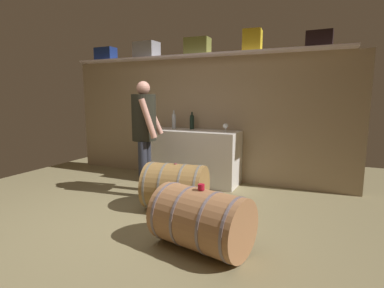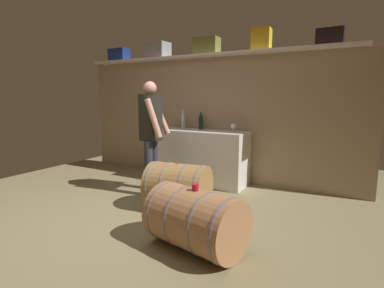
{
  "view_description": "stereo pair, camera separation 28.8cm",
  "coord_description": "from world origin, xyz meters",
  "px_view_note": "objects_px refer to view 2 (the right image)",
  "views": [
    {
      "loc": [
        2.11,
        -2.67,
        1.48
      ],
      "look_at": [
        0.7,
        0.45,
        0.94
      ],
      "focal_mm": 28.19,
      "sensor_mm": 36.0,
      "label": 1
    },
    {
      "loc": [
        2.37,
        -2.54,
        1.48
      ],
      "look_at": [
        0.7,
        0.45,
        0.94
      ],
      "focal_mm": 28.19,
      "sensor_mm": 36.0,
      "label": 2
    }
  ],
  "objects_px": {
    "wine_bottle_dark": "(201,121)",
    "wine_barrel_far": "(178,186)",
    "toolcase_black": "(330,37)",
    "work_cabinet": "(199,156)",
    "toolcase_navy": "(119,55)",
    "toolcase_yellow": "(261,40)",
    "tasting_cup": "(195,187)",
    "wine_glass": "(233,126)",
    "wine_barrel_near": "(196,220)",
    "wine_bottle_clear": "(183,120)",
    "toolcase_grey": "(158,51)",
    "winemaker_pouring": "(151,126)",
    "toolcase_olive": "(207,46)"
  },
  "relations": [
    {
      "from": "wine_bottle_dark",
      "to": "wine_barrel_far",
      "type": "xyz_separation_m",
      "value": [
        0.42,
        -1.45,
        -0.74
      ]
    },
    {
      "from": "toolcase_black",
      "to": "work_cabinet",
      "type": "relative_size",
      "value": 0.22
    },
    {
      "from": "toolcase_black",
      "to": "wine_bottle_dark",
      "type": "relative_size",
      "value": 1.18
    },
    {
      "from": "toolcase_navy",
      "to": "toolcase_yellow",
      "type": "height_order",
      "value": "toolcase_yellow"
    },
    {
      "from": "toolcase_black",
      "to": "tasting_cup",
      "type": "bearing_deg",
      "value": -107.79
    },
    {
      "from": "wine_bottle_dark",
      "to": "wine_glass",
      "type": "distance_m",
      "value": 0.7
    },
    {
      "from": "wine_barrel_near",
      "to": "wine_bottle_dark",
      "type": "bearing_deg",
      "value": 128.51
    },
    {
      "from": "toolcase_black",
      "to": "wine_glass",
      "type": "height_order",
      "value": "toolcase_black"
    },
    {
      "from": "wine_bottle_clear",
      "to": "wine_barrel_far",
      "type": "height_order",
      "value": "wine_bottle_clear"
    },
    {
      "from": "toolcase_navy",
      "to": "toolcase_grey",
      "type": "xyz_separation_m",
      "value": [
        0.95,
        0.0,
        0.02
      ]
    },
    {
      "from": "wine_bottle_clear",
      "to": "wine_glass",
      "type": "distance_m",
      "value": 1.0
    },
    {
      "from": "work_cabinet",
      "to": "wine_barrel_far",
      "type": "relative_size",
      "value": 1.95
    },
    {
      "from": "wine_glass",
      "to": "wine_barrel_near",
      "type": "bearing_deg",
      "value": -77.78
    },
    {
      "from": "tasting_cup",
      "to": "wine_barrel_far",
      "type": "bearing_deg",
      "value": 130.5
    },
    {
      "from": "toolcase_black",
      "to": "winemaker_pouring",
      "type": "distance_m",
      "value": 2.83
    },
    {
      "from": "work_cabinet",
      "to": "winemaker_pouring",
      "type": "height_order",
      "value": "winemaker_pouring"
    },
    {
      "from": "wine_glass",
      "to": "winemaker_pouring",
      "type": "height_order",
      "value": "winemaker_pouring"
    },
    {
      "from": "work_cabinet",
      "to": "wine_barrel_near",
      "type": "bearing_deg",
      "value": -62.92
    },
    {
      "from": "wine_bottle_dark",
      "to": "toolcase_navy",
      "type": "bearing_deg",
      "value": 178.94
    },
    {
      "from": "toolcase_grey",
      "to": "toolcase_yellow",
      "type": "xyz_separation_m",
      "value": [
        1.96,
        0.0,
        0.03
      ]
    },
    {
      "from": "tasting_cup",
      "to": "winemaker_pouring",
      "type": "height_order",
      "value": "winemaker_pouring"
    },
    {
      "from": "toolcase_grey",
      "to": "tasting_cup",
      "type": "height_order",
      "value": "toolcase_grey"
    },
    {
      "from": "toolcase_black",
      "to": "wine_bottle_clear",
      "type": "height_order",
      "value": "toolcase_black"
    },
    {
      "from": "toolcase_yellow",
      "to": "wine_barrel_far",
      "type": "xyz_separation_m",
      "value": [
        -0.61,
        -1.48,
        -2.04
      ]
    },
    {
      "from": "toolcase_yellow",
      "to": "work_cabinet",
      "type": "distance_m",
      "value": 2.14
    },
    {
      "from": "wine_bottle_clear",
      "to": "tasting_cup",
      "type": "bearing_deg",
      "value": -56.73
    },
    {
      "from": "toolcase_yellow",
      "to": "toolcase_black",
      "type": "distance_m",
      "value": 0.97
    },
    {
      "from": "toolcase_grey",
      "to": "toolcase_olive",
      "type": "bearing_deg",
      "value": 3.73
    },
    {
      "from": "winemaker_pouring",
      "to": "tasting_cup",
      "type": "bearing_deg",
      "value": 29.03
    },
    {
      "from": "toolcase_grey",
      "to": "wine_barrel_near",
      "type": "relative_size",
      "value": 0.42
    },
    {
      "from": "toolcase_black",
      "to": "tasting_cup",
      "type": "distance_m",
      "value": 2.98
    },
    {
      "from": "wine_barrel_near",
      "to": "winemaker_pouring",
      "type": "height_order",
      "value": "winemaker_pouring"
    },
    {
      "from": "toolcase_navy",
      "to": "wine_bottle_dark",
      "type": "relative_size",
      "value": 1.3
    },
    {
      "from": "toolcase_olive",
      "to": "toolcase_yellow",
      "type": "relative_size",
      "value": 1.26
    },
    {
      "from": "toolcase_navy",
      "to": "wine_barrel_near",
      "type": "bearing_deg",
      "value": -37.07
    },
    {
      "from": "tasting_cup",
      "to": "winemaker_pouring",
      "type": "relative_size",
      "value": 0.04
    },
    {
      "from": "toolcase_navy",
      "to": "toolcase_grey",
      "type": "bearing_deg",
      "value": 0.47
    },
    {
      "from": "wine_barrel_near",
      "to": "winemaker_pouring",
      "type": "xyz_separation_m",
      "value": [
        -1.43,
        1.23,
        0.74
      ]
    },
    {
      "from": "toolcase_navy",
      "to": "wine_barrel_far",
      "type": "relative_size",
      "value": 0.46
    },
    {
      "from": "toolcase_black",
      "to": "wine_barrel_far",
      "type": "height_order",
      "value": "toolcase_black"
    },
    {
      "from": "wine_bottle_clear",
      "to": "tasting_cup",
      "type": "distance_m",
      "value": 2.67
    },
    {
      "from": "toolcase_grey",
      "to": "wine_barrel_near",
      "type": "distance_m",
      "value": 3.7
    },
    {
      "from": "toolcase_olive",
      "to": "wine_barrel_near",
      "type": "xyz_separation_m",
      "value": [
        1.04,
        -2.31,
        -2.02
      ]
    },
    {
      "from": "toolcase_yellow",
      "to": "winemaker_pouring",
      "type": "distance_m",
      "value": 2.15
    },
    {
      "from": "toolcase_navy",
      "to": "toolcase_olive",
      "type": "height_order",
      "value": "toolcase_olive"
    },
    {
      "from": "toolcase_black",
      "to": "wine_bottle_dark",
      "type": "height_order",
      "value": "toolcase_black"
    },
    {
      "from": "wine_bottle_clear",
      "to": "wine_barrel_near",
      "type": "xyz_separation_m",
      "value": [
        1.45,
        -2.2,
        -0.76
      ]
    },
    {
      "from": "toolcase_olive",
      "to": "wine_glass",
      "type": "distance_m",
      "value": 1.45
    },
    {
      "from": "toolcase_olive",
      "to": "wine_barrel_near",
      "type": "height_order",
      "value": "toolcase_olive"
    },
    {
      "from": "toolcase_olive",
      "to": "winemaker_pouring",
      "type": "xyz_separation_m",
      "value": [
        -0.39,
        -1.08,
        -1.28
      ]
    }
  ]
}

